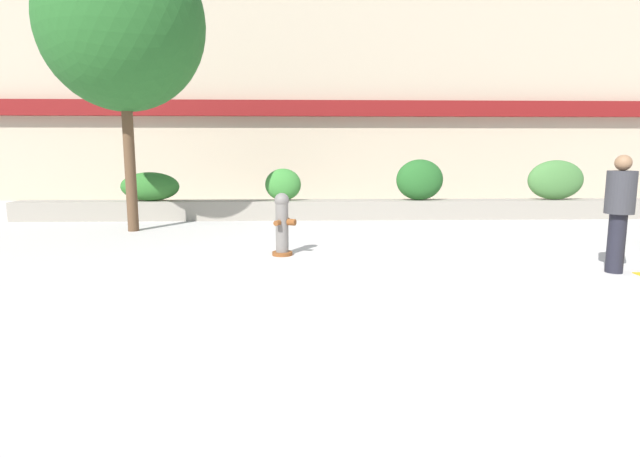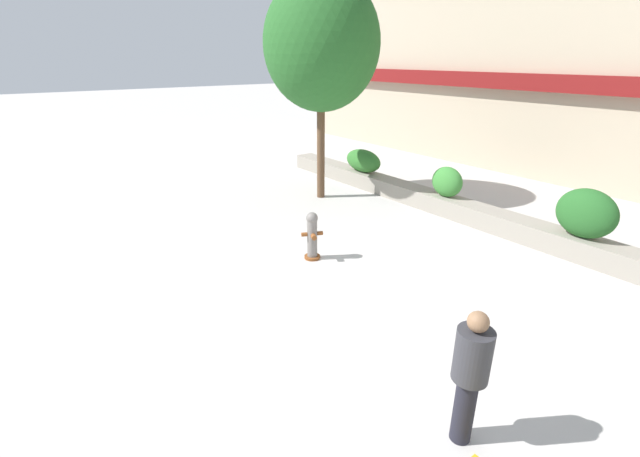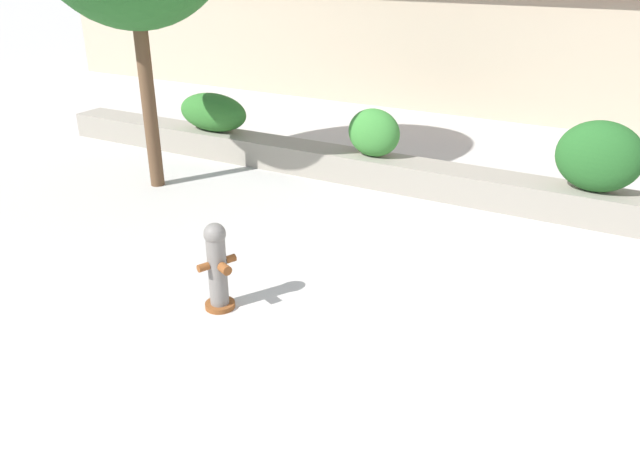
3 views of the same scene
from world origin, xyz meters
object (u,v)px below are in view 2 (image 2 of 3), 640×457
hedge_bush_1 (447,182)px  fire_hydrant (312,235)px  hedge_bush_0 (363,161)px  hedge_bush_2 (586,213)px  pedestrian (470,370)px  street_tree (321,45)px

hedge_bush_1 → fire_hydrant: size_ratio=0.88×
hedge_bush_0 → hedge_bush_2: size_ratio=1.22×
hedge_bush_0 → fire_hydrant: bearing=-52.5°
hedge_bush_1 → hedge_bush_2: size_ratio=0.76×
pedestrian → hedge_bush_1: bearing=129.7°
hedge_bush_1 → hedge_bush_2: (3.65, 0.00, 0.12)m
hedge_bush_2 → pedestrian: (1.49, -6.19, -0.06)m
hedge_bush_0 → street_tree: (0.17, -1.93, 3.61)m
hedge_bush_0 → hedge_bush_2: bearing=0.0°
street_tree → fire_hydrant: bearing=-39.1°
hedge_bush_0 → street_tree: street_tree is taller
pedestrian → street_tree: bearing=153.3°
hedge_bush_1 → pedestrian: bearing=-50.3°
hedge_bush_2 → pedestrian: 6.37m
hedge_bush_0 → pedestrian: (8.63, -6.19, 0.11)m
hedge_bush_0 → hedge_bush_1: hedge_bush_1 is taller
hedge_bush_1 → hedge_bush_2: bearing=0.0°
hedge_bush_2 → hedge_bush_0: bearing=180.0°
hedge_bush_0 → hedge_bush_2: (7.14, 0.00, 0.17)m
street_tree → hedge_bush_0: bearing=95.0°
fire_hydrant → hedge_bush_1: bearing=92.0°
hedge_bush_0 → fire_hydrant: hedge_bush_0 is taller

